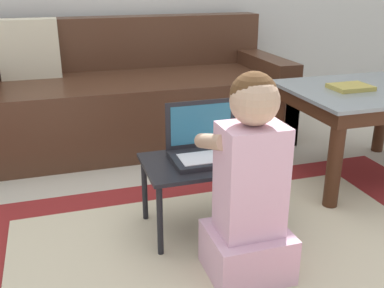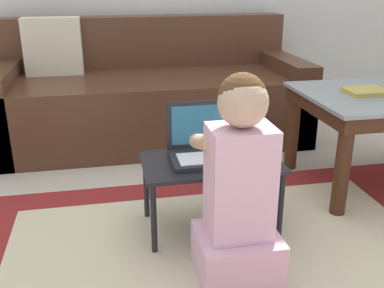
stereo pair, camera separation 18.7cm
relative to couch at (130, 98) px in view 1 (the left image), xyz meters
name	(u,v)px [view 1 (the left image)]	position (x,y,z in m)	size (l,w,h in m)	color
ground_plane	(178,228)	(-0.02, -1.21, -0.28)	(16.00, 16.00, 0.00)	beige
area_rug	(225,248)	(0.12, -1.42, -0.27)	(2.36, 1.33, 0.01)	maroon
couch	(130,98)	(0.00, 0.00, 0.00)	(1.97, 0.85, 0.79)	#4C2D1E
coffee_table	(366,103)	(1.08, -0.97, 0.14)	(0.82, 0.66, 0.49)	gray
laptop_desk	(212,168)	(0.12, -1.25, 0.00)	(0.57, 0.33, 0.32)	black
laptop	(207,149)	(0.11, -1.22, 0.08)	(0.31, 0.22, 0.23)	#232328
computer_mouse	(262,151)	(0.34, -1.27, 0.06)	(0.06, 0.11, 0.04)	#B2B7C1
person_seated	(249,190)	(0.13, -1.59, 0.07)	(0.29, 0.37, 0.76)	#E5B2CC
book_on_table	(351,87)	(0.97, -0.97, 0.23)	(0.20, 0.16, 0.02)	tan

